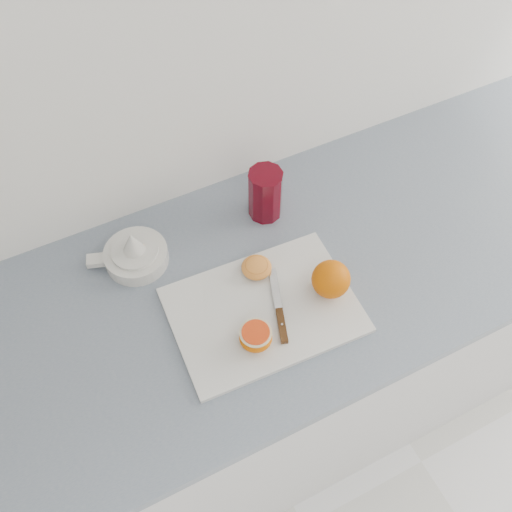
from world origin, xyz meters
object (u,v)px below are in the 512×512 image
object	(u,v)px
cutting_board	(264,310)
half_orange	(256,337)
red_tumbler	(265,195)
counter	(238,375)
citrus_juicer	(135,254)

from	to	relation	value
cutting_board	half_orange	xyz separation A→B (m)	(-0.05, -0.06, 0.03)
half_orange	red_tumbler	bearing A→B (deg)	59.96
red_tumbler	half_orange	bearing A→B (deg)	-120.04
counter	red_tumbler	bearing A→B (deg)	45.78
citrus_juicer	cutting_board	bearing A→B (deg)	-51.18
citrus_juicer	red_tumbler	bearing A→B (deg)	-0.38
citrus_juicer	counter	bearing A→B (deg)	-46.36
half_orange	red_tumbler	size ratio (longest dim) A/B	0.51
counter	citrus_juicer	size ratio (longest dim) A/B	15.02
half_orange	citrus_juicer	size ratio (longest dim) A/B	0.38
cutting_board	citrus_juicer	bearing A→B (deg)	128.82
counter	citrus_juicer	world-z (taller)	citrus_juicer
counter	half_orange	bearing A→B (deg)	-95.54
counter	red_tumbler	distance (m)	0.55
red_tumbler	citrus_juicer	bearing A→B (deg)	179.62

